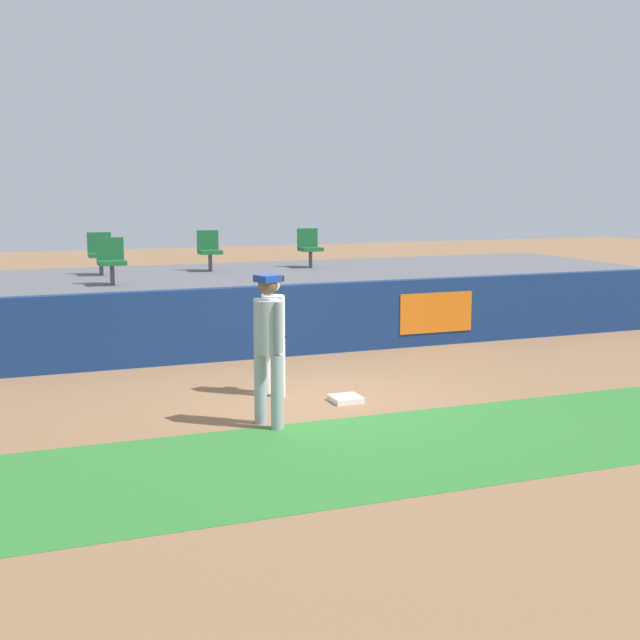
{
  "coord_description": "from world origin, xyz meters",
  "views": [
    {
      "loc": [
        -4.06,
        -10.43,
        2.95
      ],
      "look_at": [
        0.29,
        0.91,
        1.0
      ],
      "focal_mm": 46.69,
      "sensor_mm": 36.0,
      "label": 1
    }
  ],
  "objects_px": {
    "seat_back_left": "(100,251)",
    "first_base": "(346,399)",
    "player_fielder_home": "(273,327)",
    "seat_back_center": "(209,248)",
    "seat_back_right": "(309,246)",
    "player_runner_visitor": "(268,340)",
    "seat_front_left": "(111,258)"
  },
  "relations": [
    {
      "from": "player_runner_visitor",
      "to": "seat_front_left",
      "type": "distance_m",
      "value": 5.69
    },
    {
      "from": "player_fielder_home",
      "to": "seat_back_left",
      "type": "distance_m",
      "value": 6.11
    },
    {
      "from": "seat_back_right",
      "to": "seat_back_left",
      "type": "xyz_separation_m",
      "value": [
        -4.42,
        0.0,
        0.0
      ]
    },
    {
      "from": "first_base",
      "to": "seat_back_center",
      "type": "height_order",
      "value": "seat_back_center"
    },
    {
      "from": "seat_back_right",
      "to": "seat_back_left",
      "type": "relative_size",
      "value": 1.0
    },
    {
      "from": "player_fielder_home",
      "to": "seat_front_left",
      "type": "xyz_separation_m",
      "value": [
        -1.72,
        4.02,
        0.7
      ]
    },
    {
      "from": "seat_back_left",
      "to": "player_fielder_home",
      "type": "bearing_deg",
      "value": -73.58
    },
    {
      "from": "first_base",
      "to": "seat_back_right",
      "type": "bearing_deg",
      "value": 73.95
    },
    {
      "from": "seat_back_left",
      "to": "first_base",
      "type": "bearing_deg",
      "value": -68.99
    },
    {
      "from": "player_fielder_home",
      "to": "seat_back_center",
      "type": "height_order",
      "value": "seat_back_center"
    },
    {
      "from": "seat_back_right",
      "to": "seat_back_left",
      "type": "bearing_deg",
      "value": 180.0
    },
    {
      "from": "seat_back_center",
      "to": "seat_front_left",
      "type": "distance_m",
      "value": 2.85
    },
    {
      "from": "seat_back_center",
      "to": "player_runner_visitor",
      "type": "bearing_deg",
      "value": -98.0
    },
    {
      "from": "seat_back_right",
      "to": "seat_front_left",
      "type": "bearing_deg",
      "value": -157.86
    },
    {
      "from": "seat_back_center",
      "to": "seat_back_right",
      "type": "distance_m",
      "value": 2.21
    },
    {
      "from": "player_fielder_home",
      "to": "seat_back_right",
      "type": "distance_m",
      "value": 6.45
    },
    {
      "from": "player_runner_visitor",
      "to": "seat_back_right",
      "type": "height_order",
      "value": "seat_back_right"
    },
    {
      "from": "player_fielder_home",
      "to": "seat_front_left",
      "type": "height_order",
      "value": "seat_front_left"
    },
    {
      "from": "player_runner_visitor",
      "to": "seat_back_left",
      "type": "height_order",
      "value": "seat_back_left"
    },
    {
      "from": "first_base",
      "to": "seat_back_left",
      "type": "height_order",
      "value": "seat_back_left"
    },
    {
      "from": "first_base",
      "to": "seat_back_right",
      "type": "xyz_separation_m",
      "value": [
        1.89,
        6.57,
        1.65
      ]
    },
    {
      "from": "player_fielder_home",
      "to": "seat_back_left",
      "type": "xyz_separation_m",
      "value": [
        -1.71,
        5.82,
        0.7
      ]
    },
    {
      "from": "seat_back_right",
      "to": "player_runner_visitor",
      "type": "bearing_deg",
      "value": -113.88
    },
    {
      "from": "player_fielder_home",
      "to": "seat_back_center",
      "type": "relative_size",
      "value": 2.04
    },
    {
      "from": "player_runner_visitor",
      "to": "seat_front_left",
      "type": "relative_size",
      "value": 2.25
    },
    {
      "from": "first_base",
      "to": "player_fielder_home",
      "type": "bearing_deg",
      "value": 137.0
    },
    {
      "from": "first_base",
      "to": "player_runner_visitor",
      "type": "bearing_deg",
      "value": -150.83
    },
    {
      "from": "player_runner_visitor",
      "to": "seat_back_left",
      "type": "distance_m",
      "value": 7.45
    },
    {
      "from": "player_runner_visitor",
      "to": "seat_front_left",
      "type": "height_order",
      "value": "seat_front_left"
    },
    {
      "from": "seat_back_right",
      "to": "seat_front_left",
      "type": "xyz_separation_m",
      "value": [
        -4.42,
        -1.8,
        0.0
      ]
    },
    {
      "from": "player_fielder_home",
      "to": "seat_back_right",
      "type": "bearing_deg",
      "value": 134.13
    },
    {
      "from": "player_fielder_home",
      "to": "player_runner_visitor",
      "type": "height_order",
      "value": "player_runner_visitor"
    }
  ]
}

